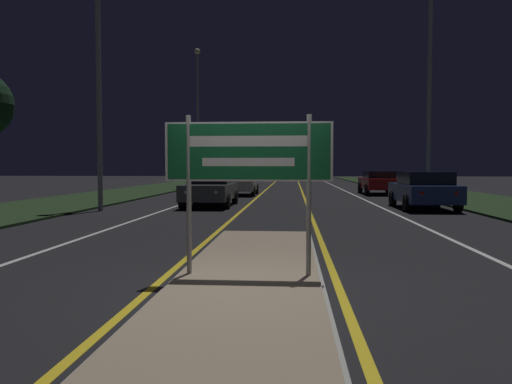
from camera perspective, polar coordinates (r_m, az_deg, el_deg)
ground_plane at (r=6.76m, az=-1.29°, el=-11.16°), size 160.00×160.00×0.00m
median_island at (r=7.27m, az=-0.88°, el=-9.82°), size 2.14×9.72×0.10m
verge_left at (r=28.44m, az=-16.67°, el=-0.45°), size 5.00×100.00×0.08m
verge_right at (r=28.02m, az=22.65°, el=-0.60°), size 5.00×100.00×0.08m
centre_line_yellow_left at (r=31.63m, az=0.77°, el=-0.07°), size 0.12×70.00×0.01m
centre_line_yellow_right at (r=31.58m, az=5.34°, el=-0.08°), size 0.12×70.00×0.01m
lane_line_white_left at (r=31.94m, az=-4.50°, el=-0.05°), size 0.12×70.00×0.01m
lane_line_white_right at (r=31.77m, az=10.65°, el=-0.10°), size 0.12×70.00×0.01m
edge_line_white_left at (r=32.53m, az=-9.74°, el=-0.03°), size 0.10×70.00×0.01m
edge_line_white_right at (r=32.25m, az=15.95°, el=-0.12°), size 0.10×70.00×0.01m
highway_sign at (r=7.09m, az=-0.89°, el=3.77°), size 2.39×0.07×2.28m
streetlight_left_near at (r=19.75m, az=-17.58°, el=14.20°), size 0.52×0.52×8.60m
streetlight_left_far at (r=37.57m, az=-6.68°, el=9.64°), size 0.44×0.44×10.32m
streetlight_right_near at (r=23.79m, az=19.25°, el=13.64°), size 0.44×0.44×10.46m
car_receding_0 at (r=20.39m, az=18.61°, el=0.27°), size 2.03×4.29×1.45m
car_receding_1 at (r=30.54m, az=13.79°, el=1.15°), size 1.92×4.66×1.39m
car_approaching_0 at (r=20.85m, az=-5.22°, el=0.50°), size 1.97×4.43×1.49m
car_approaching_1 at (r=28.78m, az=-1.75°, el=1.04°), size 1.86×4.17×1.33m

